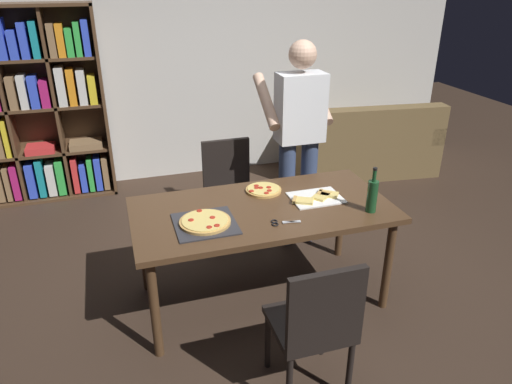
# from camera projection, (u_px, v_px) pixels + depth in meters

# --- Properties ---
(ground_plane) EXTENTS (12.00, 12.00, 0.00)m
(ground_plane) POSITION_uv_depth(u_px,v_px,m) (262.00, 296.00, 3.57)
(ground_plane) COLOR #38281E
(back_wall) EXTENTS (6.40, 0.10, 2.80)m
(back_wall) POSITION_uv_depth(u_px,v_px,m) (190.00, 52.00, 5.22)
(back_wall) COLOR silver
(back_wall) RESTS_ON ground_plane
(dining_table) EXTENTS (1.77, 0.89, 0.75)m
(dining_table) POSITION_uv_depth(u_px,v_px,m) (262.00, 217.00, 3.28)
(dining_table) COLOR #4C331E
(dining_table) RESTS_ON ground_plane
(chair_near_camera) EXTENTS (0.42, 0.42, 0.90)m
(chair_near_camera) POSITION_uv_depth(u_px,v_px,m) (316.00, 322.00, 2.55)
(chair_near_camera) COLOR black
(chair_near_camera) RESTS_ON ground_plane
(chair_far_side) EXTENTS (0.42, 0.42, 0.90)m
(chair_far_side) POSITION_uv_depth(u_px,v_px,m) (229.00, 186.00, 4.16)
(chair_far_side) COLOR black
(chair_far_side) RESTS_ON ground_plane
(couch) EXTENTS (1.79, 1.04, 0.85)m
(couch) POSITION_uv_depth(u_px,v_px,m) (361.00, 147.00, 5.67)
(couch) COLOR brown
(couch) RESTS_ON ground_plane
(bookshelf) EXTENTS (1.40, 0.35, 1.95)m
(bookshelf) POSITION_uv_depth(u_px,v_px,m) (31.00, 110.00, 4.76)
(bookshelf) COLOR #513823
(bookshelf) RESTS_ON ground_plane
(person_serving_pizza) EXTENTS (0.55, 0.54, 1.75)m
(person_serving_pizza) POSITION_uv_depth(u_px,v_px,m) (299.00, 134.00, 3.91)
(person_serving_pizza) COLOR #38476B
(person_serving_pizza) RESTS_ON ground_plane
(pepperoni_pizza_on_tray) EXTENTS (0.39, 0.39, 0.04)m
(pepperoni_pizza_on_tray) POSITION_uv_depth(u_px,v_px,m) (205.00, 222.00, 3.03)
(pepperoni_pizza_on_tray) COLOR #2D2D33
(pepperoni_pizza_on_tray) RESTS_ON dining_table
(pizza_slices_on_towel) EXTENTS (0.38, 0.28, 0.03)m
(pizza_slices_on_towel) POSITION_uv_depth(u_px,v_px,m) (316.00, 197.00, 3.37)
(pizza_slices_on_towel) COLOR white
(pizza_slices_on_towel) RESTS_ON dining_table
(wine_bottle) EXTENTS (0.07, 0.07, 0.32)m
(wine_bottle) POSITION_uv_depth(u_px,v_px,m) (372.00, 195.00, 3.15)
(wine_bottle) COLOR #194723
(wine_bottle) RESTS_ON dining_table
(kitchen_scissors) EXTENTS (0.20, 0.09, 0.01)m
(kitchen_scissors) POSITION_uv_depth(u_px,v_px,m) (281.00, 222.00, 3.05)
(kitchen_scissors) COLOR silver
(kitchen_scissors) RESTS_ON dining_table
(second_pizza_plain) EXTENTS (0.26, 0.26, 0.03)m
(second_pizza_plain) POSITION_uv_depth(u_px,v_px,m) (263.00, 190.00, 3.49)
(second_pizza_plain) COLOR tan
(second_pizza_plain) RESTS_ON dining_table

